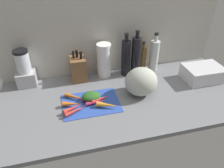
# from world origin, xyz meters

# --- Properties ---
(ground_plane) EXTENTS (1.70, 0.80, 0.03)m
(ground_plane) POSITION_xyz_m (0.00, 0.00, -0.01)
(ground_plane) COLOR slate
(wall_back) EXTENTS (1.70, 0.03, 0.60)m
(wall_back) POSITION_xyz_m (0.00, 0.39, 0.30)
(wall_back) COLOR #BCB7AD
(wall_back) RESTS_ON ground_plane
(cutting_board) EXTENTS (0.37, 0.27, 0.01)m
(cutting_board) POSITION_xyz_m (-0.25, -0.03, 0.00)
(cutting_board) COLOR #2D51B7
(cutting_board) RESTS_ON ground_plane
(carrot_0) EXTENTS (0.15, 0.12, 0.03)m
(carrot_0) POSITION_xyz_m (-0.33, 0.03, 0.02)
(carrot_0) COLOR orange
(carrot_0) RESTS_ON cutting_board
(carrot_1) EXTENTS (0.14, 0.04, 0.03)m
(carrot_1) POSITION_xyz_m (-0.22, -0.05, 0.02)
(carrot_1) COLOR #B2264C
(carrot_1) RESTS_ON cutting_board
(carrot_2) EXTENTS (0.15, 0.08, 0.03)m
(carrot_2) POSITION_xyz_m (-0.35, -0.10, 0.02)
(carrot_2) COLOR red
(carrot_2) RESTS_ON cutting_board
(carrot_3) EXTENTS (0.13, 0.07, 0.03)m
(carrot_3) POSITION_xyz_m (-0.18, -0.03, 0.02)
(carrot_3) COLOR red
(carrot_3) RESTS_ON cutting_board
(carrot_4) EXTENTS (0.15, 0.07, 0.03)m
(carrot_4) POSITION_xyz_m (-0.23, 0.01, 0.02)
(carrot_4) COLOR #B2264C
(carrot_4) RESTS_ON cutting_board
(carrot_5) EXTENTS (0.14, 0.09, 0.03)m
(carrot_5) POSITION_xyz_m (-0.15, -0.11, 0.03)
(carrot_5) COLOR orange
(carrot_5) RESTS_ON cutting_board
(carrot_6) EXTENTS (0.13, 0.08, 0.03)m
(carrot_6) POSITION_xyz_m (-0.37, -0.08, 0.02)
(carrot_6) COLOR red
(carrot_6) RESTS_ON cutting_board
(carrot_7) EXTENTS (0.11, 0.06, 0.03)m
(carrot_7) POSITION_xyz_m (-0.37, -0.04, 0.02)
(carrot_7) COLOR orange
(carrot_7) RESTS_ON cutting_board
(carrot_greens_pile) EXTENTS (0.12, 0.09, 0.05)m
(carrot_greens_pile) POSITION_xyz_m (-0.24, 0.00, 0.03)
(carrot_greens_pile) COLOR #2D6023
(carrot_greens_pile) RESTS_ON cutting_board
(winter_squash) EXTENTS (0.22, 0.20, 0.20)m
(winter_squash) POSITION_xyz_m (0.10, -0.01, 0.10)
(winter_squash) COLOR #B2B7A8
(winter_squash) RESTS_ON ground_plane
(knife_block) EXTENTS (0.11, 0.14, 0.23)m
(knife_block) POSITION_xyz_m (-0.28, 0.29, 0.09)
(knife_block) COLOR brown
(knife_block) RESTS_ON ground_plane
(blender_appliance) EXTENTS (0.13, 0.13, 0.27)m
(blender_appliance) POSITION_xyz_m (-0.66, 0.31, 0.12)
(blender_appliance) COLOR #B2B2B7
(blender_appliance) RESTS_ON ground_plane
(paper_towel_roll) EXTENTS (0.11, 0.11, 0.27)m
(paper_towel_roll) POSITION_xyz_m (-0.08, 0.30, 0.13)
(paper_towel_roll) COLOR white
(paper_towel_roll) RESTS_ON ground_plane
(bottle_0) EXTENTS (0.07, 0.07, 0.34)m
(bottle_0) POSITION_xyz_m (0.08, 0.27, 0.15)
(bottle_0) COLOR black
(bottle_0) RESTS_ON ground_plane
(bottle_1) EXTENTS (0.07, 0.07, 0.36)m
(bottle_1) POSITION_xyz_m (0.16, 0.27, 0.15)
(bottle_1) COLOR black
(bottle_1) RESTS_ON ground_plane
(bottle_2) EXTENTS (0.06, 0.06, 0.24)m
(bottle_2) POSITION_xyz_m (0.24, 0.32, 0.10)
(bottle_2) COLOR brown
(bottle_2) RESTS_ON ground_plane
(bottle_3) EXTENTS (0.07, 0.07, 0.32)m
(bottle_3) POSITION_xyz_m (0.32, 0.28, 0.13)
(bottle_3) COLOR silver
(bottle_3) RESTS_ON ground_plane
(dish_rack) EXTENTS (0.28, 0.21, 0.11)m
(dish_rack) POSITION_xyz_m (0.63, 0.05, 0.05)
(dish_rack) COLOR silver
(dish_rack) RESTS_ON ground_plane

